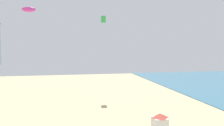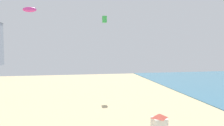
{
  "view_description": "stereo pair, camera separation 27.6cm",
  "coord_description": "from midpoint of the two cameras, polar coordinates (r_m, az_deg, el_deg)",
  "views": [
    {
      "loc": [
        1.44,
        -6.17,
        8.01
      ],
      "look_at": [
        6.07,
        16.88,
        6.31
      ],
      "focal_mm": 38.27,
      "sensor_mm": 36.0,
      "label": 1
    },
    {
      "loc": [
        1.72,
        -6.22,
        8.01
      ],
      "look_at": [
        6.07,
        16.88,
        6.31
      ],
      "focal_mm": 38.27,
      "sensor_mm": 36.0,
      "label": 2
    }
  ],
  "objects": [
    {
      "name": "kite_green_box",
      "position": [
        40.67,
        -2.3,
        10.39
      ],
      "size": [
        0.7,
        0.7,
        1.11
      ],
      "color": "green"
    },
    {
      "name": "lifeguard_stand",
      "position": [
        20.24,
        10.96,
        -13.68
      ],
      "size": [
        1.1,
        1.1,
        2.55
      ],
      "rotation": [
        0.0,
        0.0,
        -0.3
      ],
      "color": "white",
      "rests_on": "ground"
    },
    {
      "name": "kite_magenta_parafoil",
      "position": [
        31.44,
        -19.52,
        11.98
      ],
      "size": [
        1.63,
        0.45,
        0.63
      ],
      "color": "#DB3D9E"
    }
  ]
}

